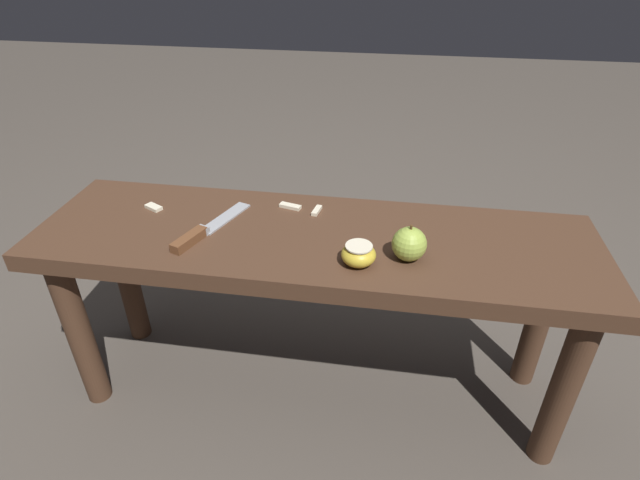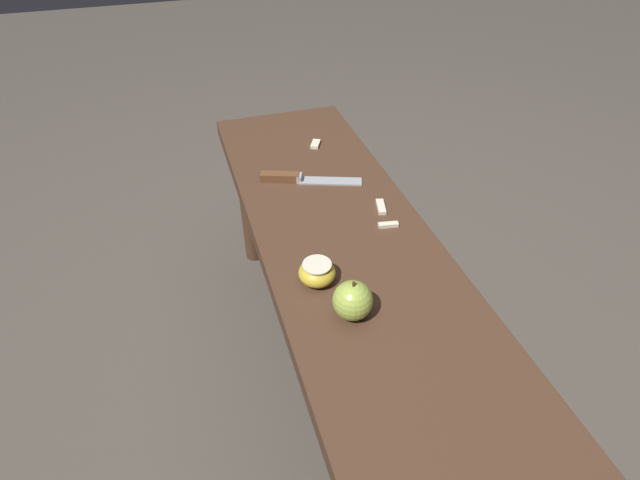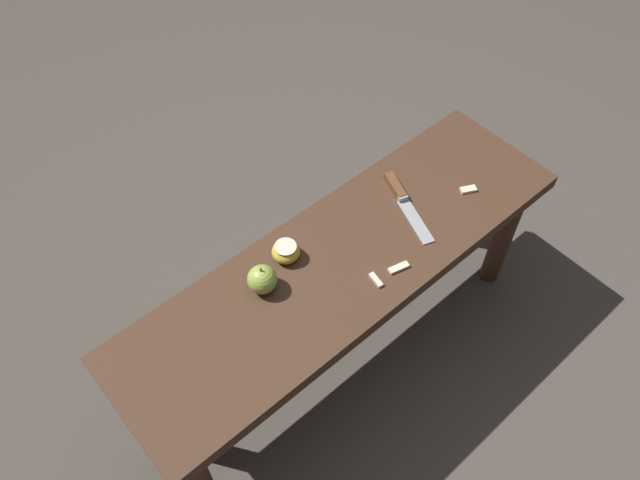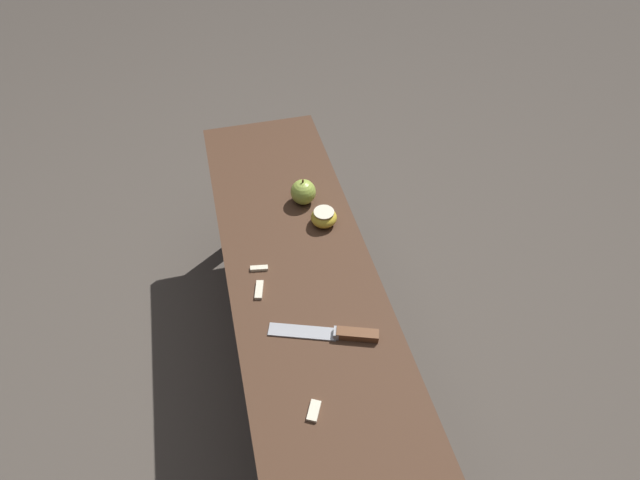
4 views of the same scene
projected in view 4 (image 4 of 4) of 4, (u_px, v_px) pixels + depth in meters
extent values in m
plane|color=#4C443D|center=(303.00, 357.00, 1.58)|extent=(8.00, 8.00, 0.00)
cube|color=#472D1E|center=(298.00, 264.00, 1.25)|extent=(1.22, 0.36, 0.04)
cylinder|color=#472D1E|center=(299.00, 188.00, 1.80)|extent=(0.06, 0.06, 0.43)
cylinder|color=#472D1E|center=(234.00, 199.00, 1.76)|extent=(0.06, 0.06, 0.43)
cube|color=#9EA0A5|center=(302.00, 332.00, 1.09)|extent=(0.08, 0.15, 0.00)
cube|color=#9EA0A5|center=(336.00, 333.00, 1.08)|extent=(0.03, 0.02, 0.02)
cube|color=brown|center=(357.00, 335.00, 1.07)|extent=(0.05, 0.09, 0.02)
sphere|color=#9EB747|center=(303.00, 192.00, 1.35)|extent=(0.07, 0.07, 0.07)
cylinder|color=#4C3319|center=(303.00, 181.00, 1.32)|extent=(0.00, 0.00, 0.01)
ellipsoid|color=gold|center=(324.00, 218.00, 1.30)|extent=(0.07, 0.07, 0.04)
cylinder|color=beige|center=(324.00, 212.00, 1.29)|extent=(0.05, 0.05, 0.00)
cube|color=beige|center=(259.00, 290.00, 1.16)|extent=(0.05, 0.03, 0.01)
cube|color=beige|center=(259.00, 268.00, 1.21)|extent=(0.02, 0.04, 0.01)
cube|color=beige|center=(314.00, 411.00, 0.96)|extent=(0.05, 0.04, 0.01)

